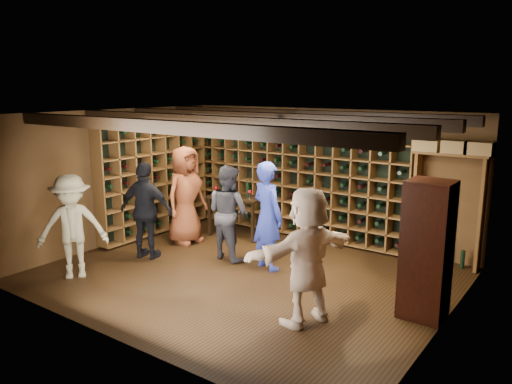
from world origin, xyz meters
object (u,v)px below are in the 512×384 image
Objects in this scene: man_grey_suit at (228,212)px; guest_khaki at (72,227)px; guest_woman_black at (146,211)px; guest_beige at (307,256)px; guest_red_floral at (186,195)px; man_blue_shirt at (268,216)px; tasting_table at (236,201)px; display_cabinet at (426,253)px.

man_grey_suit and guest_khaki have the same top height.
guest_woman_black is 3.46m from guest_beige.
man_grey_suit is 1.23m from guest_red_floral.
man_blue_shirt is 1.96m from guest_beige.
guest_beige is (2.29, -1.31, 0.06)m from man_grey_suit.
guest_khaki is at bearing 61.23° from man_blue_shirt.
man_blue_shirt is 1.86m from tasting_table.
guest_beige is 3.81m from tasting_table.
guest_woman_black is at bearing 40.27° from man_blue_shirt.
guest_beige reaches higher than man_grey_suit.
guest_beige is 1.55× the size of tasting_table.
guest_beige reaches higher than guest_woman_black.
tasting_table is (-1.49, 1.10, -0.16)m from man_blue_shirt.
display_cabinet is 4.65m from guest_red_floral.
display_cabinet is at bearing -176.95° from man_grey_suit.
guest_khaki is 3.24m from tasting_table.
man_grey_suit is 1.00× the size of guest_khaki.
man_grey_suit is at bearing 174.98° from display_cabinet.
guest_beige is (-1.13, -1.01, 0.01)m from display_cabinet.
man_grey_suit reaches higher than tasting_table.
guest_beige reaches higher than tasting_table.
guest_beige is at bearing -112.10° from guest_red_floral.
man_blue_shirt is at bearing -9.27° from guest_khaki.
guest_woman_black is (-1.96, -0.79, -0.04)m from man_blue_shirt.
man_blue_shirt reaches higher than man_grey_suit.
man_blue_shirt is at bearing -173.30° from man_grey_suit.
guest_beige is at bearing -44.91° from tasting_table.
guest_beige is (1.47, -1.29, -0.01)m from man_blue_shirt.
guest_khaki is at bearing 64.26° from man_grey_suit.
display_cabinet is 1.56× the size of tasting_table.
man_grey_suit is 1.44× the size of tasting_table.
guest_red_floral reaches higher than guest_beige.
guest_woman_black is at bearing -174.70° from guest_red_floral.
guest_khaki is (-1.39, -2.07, -0.00)m from man_grey_suit.
tasting_table is (0.72, 3.15, -0.09)m from guest_khaki.
tasting_table is at bearing -18.12° from man_blue_shirt.
tasting_table is (0.53, 0.85, -0.19)m from guest_red_floral.
guest_khaki is 1.44× the size of tasting_table.
man_blue_shirt is 2.11m from guest_woman_black.
man_blue_shirt reaches higher than display_cabinet.
tasting_table is at bearing 161.34° from display_cabinet.
guest_woman_black is at bearing -109.83° from tasting_table.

